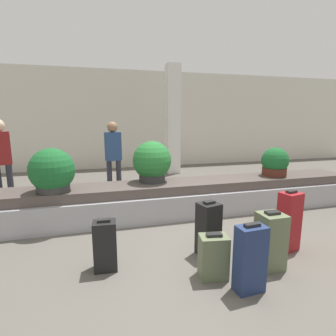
{
  "coord_description": "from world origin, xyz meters",
  "views": [
    {
      "loc": [
        -1.14,
        -2.89,
        1.65
      ],
      "look_at": [
        0.0,
        1.33,
        0.82
      ],
      "focal_mm": 28.0,
      "sensor_mm": 36.0,
      "label": 1
    }
  ],
  "objects_px": {
    "suitcase_2": "(213,256)",
    "suitcase_4": "(105,245)",
    "suitcase_5": "(289,221)",
    "suitcase_6": "(208,229)",
    "suitcase_3": "(270,241)",
    "potted_plant_1": "(152,162)",
    "pillar": "(173,120)",
    "potted_plant_0": "(52,172)",
    "suitcase_1": "(250,259)",
    "traveler_0": "(113,152)",
    "potted_plant_2": "(275,163)",
    "traveler_1": "(1,155)"
  },
  "relations": [
    {
      "from": "suitcase_5",
      "to": "potted_plant_1",
      "type": "height_order",
      "value": "potted_plant_1"
    },
    {
      "from": "suitcase_2",
      "to": "traveler_1",
      "type": "bearing_deg",
      "value": 140.42
    },
    {
      "from": "potted_plant_2",
      "to": "traveler_1",
      "type": "xyz_separation_m",
      "value": [
        -5.0,
        1.34,
        0.15
      ]
    },
    {
      "from": "suitcase_4",
      "to": "traveler_0",
      "type": "bearing_deg",
      "value": 87.71
    },
    {
      "from": "suitcase_2",
      "to": "suitcase_5",
      "type": "relative_size",
      "value": 0.63
    },
    {
      "from": "potted_plant_1",
      "to": "traveler_0",
      "type": "xyz_separation_m",
      "value": [
        -0.57,
        1.35,
        0.02
      ]
    },
    {
      "from": "suitcase_5",
      "to": "suitcase_6",
      "type": "bearing_deg",
      "value": 158.84
    },
    {
      "from": "pillar",
      "to": "potted_plant_1",
      "type": "bearing_deg",
      "value": -111.8
    },
    {
      "from": "traveler_1",
      "to": "suitcase_2",
      "type": "bearing_deg",
      "value": -70.9
    },
    {
      "from": "potted_plant_2",
      "to": "potted_plant_1",
      "type": "bearing_deg",
      "value": 176.55
    },
    {
      "from": "suitcase_3",
      "to": "suitcase_5",
      "type": "relative_size",
      "value": 0.85
    },
    {
      "from": "suitcase_4",
      "to": "potted_plant_0",
      "type": "bearing_deg",
      "value": 120.39
    },
    {
      "from": "pillar",
      "to": "suitcase_2",
      "type": "xyz_separation_m",
      "value": [
        -1.1,
        -5.36,
        -1.37
      ]
    },
    {
      "from": "potted_plant_2",
      "to": "suitcase_6",
      "type": "bearing_deg",
      "value": -143.97
    },
    {
      "from": "suitcase_2",
      "to": "suitcase_6",
      "type": "xyz_separation_m",
      "value": [
        0.14,
        0.46,
        0.1
      ]
    },
    {
      "from": "pillar",
      "to": "suitcase_2",
      "type": "relative_size",
      "value": 6.54
    },
    {
      "from": "suitcase_1",
      "to": "suitcase_3",
      "type": "xyz_separation_m",
      "value": [
        0.44,
        0.3,
        -0.02
      ]
    },
    {
      "from": "traveler_1",
      "to": "potted_plant_2",
      "type": "bearing_deg",
      "value": -37.47
    },
    {
      "from": "suitcase_5",
      "to": "suitcase_6",
      "type": "distance_m",
      "value": 1.04
    },
    {
      "from": "potted_plant_0",
      "to": "suitcase_6",
      "type": "bearing_deg",
      "value": -35.1
    },
    {
      "from": "potted_plant_0",
      "to": "suitcase_2",
      "type": "bearing_deg",
      "value": -45.47
    },
    {
      "from": "traveler_0",
      "to": "suitcase_2",
      "type": "bearing_deg",
      "value": -91.83
    },
    {
      "from": "suitcase_4",
      "to": "potted_plant_0",
      "type": "distance_m",
      "value": 1.64
    },
    {
      "from": "suitcase_4",
      "to": "traveler_0",
      "type": "relative_size",
      "value": 0.37
    },
    {
      "from": "traveler_0",
      "to": "traveler_1",
      "type": "height_order",
      "value": "traveler_1"
    },
    {
      "from": "pillar",
      "to": "suitcase_5",
      "type": "height_order",
      "value": "pillar"
    },
    {
      "from": "pillar",
      "to": "traveler_0",
      "type": "xyz_separation_m",
      "value": [
        -1.89,
        -1.96,
        -0.66
      ]
    },
    {
      "from": "suitcase_6",
      "to": "traveler_0",
      "type": "height_order",
      "value": "traveler_0"
    },
    {
      "from": "pillar",
      "to": "suitcase_4",
      "type": "bearing_deg",
      "value": -113.98
    },
    {
      "from": "pillar",
      "to": "suitcase_3",
      "type": "relative_size",
      "value": 4.85
    },
    {
      "from": "pillar",
      "to": "traveler_0",
      "type": "bearing_deg",
      "value": -133.98
    },
    {
      "from": "pillar",
      "to": "potted_plant_1",
      "type": "height_order",
      "value": "pillar"
    },
    {
      "from": "suitcase_2",
      "to": "suitcase_4",
      "type": "bearing_deg",
      "value": 166.57
    },
    {
      "from": "pillar",
      "to": "suitcase_3",
      "type": "height_order",
      "value": "pillar"
    },
    {
      "from": "suitcase_3",
      "to": "suitcase_4",
      "type": "height_order",
      "value": "suitcase_3"
    },
    {
      "from": "pillar",
      "to": "suitcase_6",
      "type": "relative_size",
      "value": 4.69
    },
    {
      "from": "suitcase_3",
      "to": "potted_plant_2",
      "type": "relative_size",
      "value": 1.22
    },
    {
      "from": "suitcase_4",
      "to": "traveler_1",
      "type": "xyz_separation_m",
      "value": [
        -1.79,
        2.8,
        0.69
      ]
    },
    {
      "from": "suitcase_3",
      "to": "potted_plant_1",
      "type": "height_order",
      "value": "potted_plant_1"
    },
    {
      "from": "potted_plant_2",
      "to": "suitcase_1",
      "type": "bearing_deg",
      "value": -130.64
    },
    {
      "from": "potted_plant_2",
      "to": "traveler_0",
      "type": "relative_size",
      "value": 0.34
    },
    {
      "from": "potted_plant_2",
      "to": "suitcase_3",
      "type": "bearing_deg",
      "value": -127.25
    },
    {
      "from": "pillar",
      "to": "traveler_0",
      "type": "height_order",
      "value": "pillar"
    },
    {
      "from": "traveler_1",
      "to": "suitcase_1",
      "type": "bearing_deg",
      "value": -71.06
    },
    {
      "from": "traveler_0",
      "to": "traveler_1",
      "type": "relative_size",
      "value": 0.97
    },
    {
      "from": "suitcase_2",
      "to": "suitcase_4",
      "type": "height_order",
      "value": "suitcase_4"
    },
    {
      "from": "suitcase_1",
      "to": "suitcase_6",
      "type": "height_order",
      "value": "suitcase_1"
    },
    {
      "from": "suitcase_6",
      "to": "potted_plant_0",
      "type": "relative_size",
      "value": 1.04
    },
    {
      "from": "suitcase_6",
      "to": "potted_plant_0",
      "type": "distance_m",
      "value": 2.41
    },
    {
      "from": "suitcase_5",
      "to": "potted_plant_0",
      "type": "bearing_deg",
      "value": 140.13
    }
  ]
}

